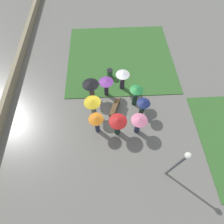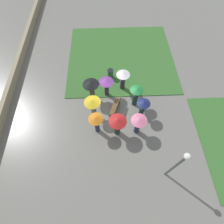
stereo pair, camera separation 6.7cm
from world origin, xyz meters
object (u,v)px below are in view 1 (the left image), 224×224
trash_bin (110,74)px  crowd_person_red (118,123)px  park_bench (116,107)px  crowd_person_navy (143,107)px  crowd_person_green (136,94)px  lamp_post (179,163)px  crowd_person_orange (96,121)px  crowd_person_purple (106,84)px  crowd_person_white (123,77)px  crowd_person_yellow (93,104)px  crowd_person_pink (139,123)px  crowd_person_black (91,87)px

trash_bin → crowd_person_red: 5.17m
park_bench → trash_bin: size_ratio=1.88×
crowd_person_navy → crowd_person_green: (-1.03, -0.36, 0.06)m
park_bench → crowd_person_red: crowd_person_red is taller
lamp_post → crowd_person_navy: size_ratio=2.21×
crowd_person_navy → crowd_person_red: bearing=141.0°
trash_bin → crowd_person_navy: size_ratio=0.48×
crowd_person_navy → crowd_person_orange: bearing=124.3°
crowd_person_orange → crowd_person_purple: crowd_person_orange is taller
crowd_person_orange → crowd_person_white: size_ratio=1.05×
crowd_person_orange → crowd_person_white: crowd_person_orange is taller
crowd_person_green → crowd_person_yellow: 3.16m
crowd_person_pink → crowd_person_purple: bearing=-143.3°
lamp_post → crowd_person_navy: bearing=-166.6°
crowd_person_navy → crowd_person_purple: bearing=66.0°
crowd_person_black → crowd_person_green: crowd_person_black is taller
crowd_person_orange → crowd_person_yellow: crowd_person_yellow is taller
crowd_person_pink → crowd_person_white: size_ratio=0.98×
crowd_person_white → crowd_person_red: bearing=24.4°
crowd_person_yellow → lamp_post: bearing=-102.3°
crowd_person_yellow → trash_bin: bearing=12.8°
crowd_person_red → crowd_person_purple: size_ratio=1.07×
park_bench → crowd_person_black: 2.31m
crowd_person_red → crowd_person_yellow: 2.16m
crowd_person_navy → crowd_person_yellow: size_ratio=0.90×
crowd_person_red → crowd_person_pink: crowd_person_red is taller
trash_bin → crowd_person_pink: bearing=17.8°
crowd_person_yellow → crowd_person_purple: (-1.81, 0.96, -0.11)m
crowd_person_green → crowd_person_white: bearing=175.3°
park_bench → crowd_person_yellow: bearing=-58.5°
lamp_post → crowd_person_white: bearing=-162.2°
lamp_post → crowd_person_pink: (-2.95, -1.46, -1.31)m
crowd_person_red → crowd_person_purple: 3.34m
lamp_post → crowd_person_pink: bearing=-153.6°
crowd_person_orange → crowd_person_black: crowd_person_black is taller
park_bench → crowd_person_purple: 1.86m
crowd_person_black → crowd_person_red: crowd_person_black is taller
crowd_person_red → crowd_person_green: crowd_person_red is taller
crowd_person_green → crowd_person_purple: (-0.94, -2.07, 0.15)m
crowd_person_navy → crowd_person_black: bearing=79.6°
lamp_post → crowd_person_purple: 7.19m
crowd_person_pink → crowd_person_green: 2.31m
crowd_person_orange → crowd_person_green: 3.52m
crowd_person_black → lamp_post: bearing=-138.1°
trash_bin → crowd_person_black: bearing=-34.4°
trash_bin → crowd_person_yellow: size_ratio=0.43×
park_bench → crowd_person_black: (-1.22, -1.70, 0.98)m
lamp_post → crowd_person_white: size_ratio=2.13×
trash_bin → crowd_person_navy: 4.36m
crowd_person_black → crowd_person_green: bearing=-97.1°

